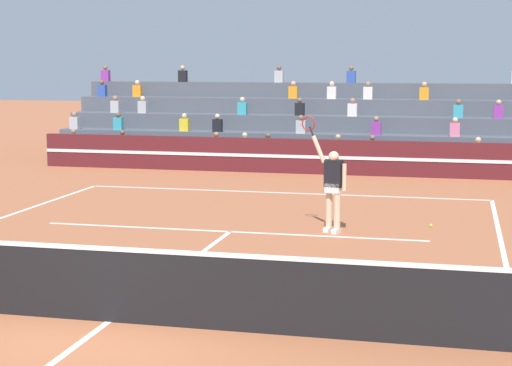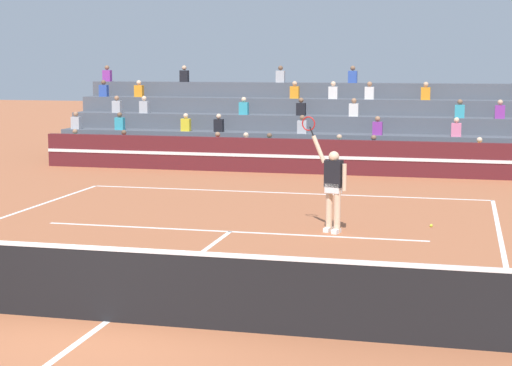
# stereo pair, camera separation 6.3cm
# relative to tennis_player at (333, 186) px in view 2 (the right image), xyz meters

# --- Properties ---
(ground_plane) EXTENTS (120.00, 120.00, 0.00)m
(ground_plane) POSITION_rel_tennis_player_xyz_m (-2.09, -6.88, -0.99)
(ground_plane) COLOR #AD603D
(court_lines) EXTENTS (11.10, 23.90, 0.01)m
(court_lines) POSITION_rel_tennis_player_xyz_m (-2.09, -6.88, -0.98)
(court_lines) COLOR white
(court_lines) RESTS_ON ground
(tennis_net) EXTENTS (12.00, 0.10, 1.10)m
(tennis_net) POSITION_rel_tennis_player_xyz_m (-2.09, -6.88, -0.44)
(tennis_net) COLOR slate
(tennis_net) RESTS_ON ground
(sponsor_banner_wall) EXTENTS (18.00, 0.26, 1.10)m
(sponsor_banner_wall) POSITION_rel_tennis_player_xyz_m (-2.09, 9.11, -0.44)
(sponsor_banner_wall) COLOR #51191E
(sponsor_banner_wall) RESTS_ON ground
(bleacher_stand) EXTENTS (18.89, 4.75, 3.38)m
(bleacher_stand) POSITION_rel_tennis_player_xyz_m (-2.09, 12.91, 0.03)
(bleacher_stand) COLOR #4C515B
(bleacher_stand) RESTS_ON ground
(tennis_player) EXTENTS (1.04, 0.45, 2.46)m
(tennis_player) POSITION_rel_tennis_player_xyz_m (0.00, 0.00, 0.00)
(tennis_player) COLOR beige
(tennis_player) RESTS_ON ground
(tennis_ball) EXTENTS (0.07, 0.07, 0.07)m
(tennis_ball) POSITION_rel_tennis_player_xyz_m (2.00, 1.06, -0.95)
(tennis_ball) COLOR #C6DB33
(tennis_ball) RESTS_ON ground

